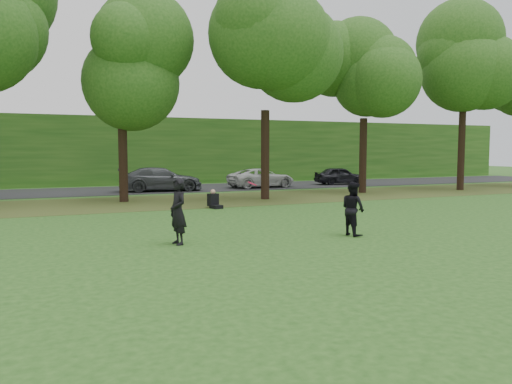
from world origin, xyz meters
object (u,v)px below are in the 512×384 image
frisbee (252,184)px  seated_person (214,201)px  player_left (178,212)px  player_right (353,209)px

frisbee → seated_person: size_ratio=0.44×
player_left → frisbee: 2.33m
player_left → frisbee: size_ratio=4.97×
frisbee → seated_person: 7.91m
frisbee → player_left: bearing=-178.6°
player_left → seated_person: size_ratio=2.18×
player_right → frisbee: bearing=70.3°
frisbee → seated_person: bearing=79.5°
player_left → player_right: (5.20, -0.68, -0.09)m
player_left → player_right: size_ratio=1.11×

